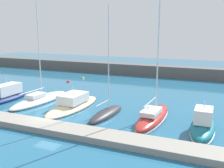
# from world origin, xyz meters

# --- Properties ---
(ground_plane) EXTENTS (120.00, 120.00, 0.00)m
(ground_plane) POSITION_xyz_m (0.00, 0.00, 0.00)
(ground_plane) COLOR #236084
(dock_pier) EXTENTS (45.33, 2.30, 0.54)m
(dock_pier) POSITION_xyz_m (0.00, -2.03, 0.27)
(dock_pier) COLOR gray
(dock_pier) RESTS_ON ground_plane
(breakwater_seawall) EXTENTS (108.00, 2.62, 2.08)m
(breakwater_seawall) POSITION_xyz_m (0.00, 29.03, 1.04)
(breakwater_seawall) COLOR #5B5651
(breakwater_seawall) RESTS_ON ground_plane
(motorboat_navy_third) EXTENTS (2.77, 7.61, 3.12)m
(motorboat_navy_third) POSITION_xyz_m (-9.77, 4.00, 0.67)
(motorboat_navy_third) COLOR navy
(motorboat_navy_third) RESTS_ON ground_plane
(sailboat_white_fourth) EXTENTS (3.41, 9.88, 18.38)m
(sailboat_white_fourth) POSITION_xyz_m (-5.19, 5.15, 0.28)
(sailboat_white_fourth) COLOR white
(sailboat_white_fourth) RESTS_ON ground_plane
(motorboat_sand_fifth) EXTENTS (3.53, 9.78, 2.89)m
(motorboat_sand_fifth) POSITION_xyz_m (-0.06, 4.72, 0.34)
(motorboat_sand_fifth) COLOR beige
(motorboat_sand_fifth) RESTS_ON ground_plane
(sailboat_charcoal_sixth) EXTENTS (2.20, 6.66, 11.82)m
(sailboat_charcoal_sixth) POSITION_xyz_m (4.67, 3.59, 0.17)
(sailboat_charcoal_sixth) COLOR #2D2D33
(sailboat_charcoal_sixth) RESTS_ON ground_plane
(sailboat_red_seventh) EXTENTS (2.61, 8.80, 17.47)m
(sailboat_red_seventh) POSITION_xyz_m (9.55, 4.22, 0.44)
(sailboat_red_seventh) COLOR #B72D28
(sailboat_red_seventh) RESTS_ON ground_plane
(motorboat_teal_eighth) EXTENTS (2.12, 6.47, 3.08)m
(motorboat_teal_eighth) POSITION_xyz_m (14.40, 2.98, 0.61)
(motorboat_teal_eighth) COLOR #19707F
(motorboat_teal_eighth) RESTS_ON ground_plane
(mooring_buoy_yellow) EXTENTS (0.55, 0.55, 0.55)m
(mooring_buoy_yellow) POSITION_xyz_m (-7.92, 21.10, 0.00)
(mooring_buoy_yellow) COLOR yellow
(mooring_buoy_yellow) RESTS_ON ground_plane
(mooring_buoy_red) EXTENTS (0.61, 0.61, 0.61)m
(mooring_buoy_red) POSITION_xyz_m (-8.60, 17.07, 0.00)
(mooring_buoy_red) COLOR red
(mooring_buoy_red) RESTS_ON ground_plane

